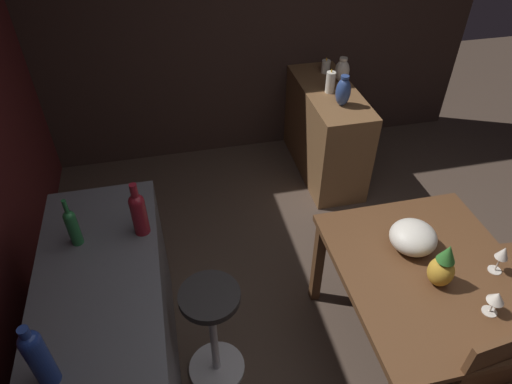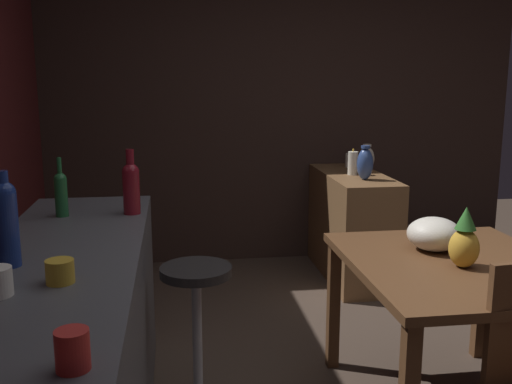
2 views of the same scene
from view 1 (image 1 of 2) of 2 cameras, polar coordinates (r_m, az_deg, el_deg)
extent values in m
plane|color=#47382D|center=(3.06, 14.01, -20.00)|extent=(9.00, 9.00, 0.00)
cube|color=#33231E|center=(4.10, -2.33, 21.53)|extent=(0.10, 4.40, 2.60)
cube|color=#56351E|center=(2.61, 21.15, -9.59)|extent=(1.11, 0.95, 0.04)
cube|color=#56351E|center=(3.00, 7.82, -8.83)|extent=(0.06, 0.06, 0.70)
cube|color=#56351E|center=(3.34, 21.73, -5.89)|extent=(0.06, 0.06, 0.70)
cube|color=brown|center=(4.13, 8.75, 7.50)|extent=(1.10, 0.44, 0.82)
cube|color=#56351E|center=(2.44, 27.69, -18.98)|extent=(0.07, 0.38, 0.48)
cylinder|color=#56351E|center=(3.28, 28.96, -13.48)|extent=(0.04, 0.04, 0.43)
cylinder|color=#56351E|center=(3.43, 26.28, -9.42)|extent=(0.04, 0.04, 0.43)
cylinder|color=#262323|center=(2.37, -5.89, -12.96)|extent=(0.32, 0.32, 0.04)
cylinder|color=silver|center=(2.66, -5.36, -17.60)|extent=(0.04, 0.04, 0.69)
cylinder|color=silver|center=(2.95, -4.94, -21.17)|extent=(0.34, 0.34, 0.03)
cylinder|color=silver|center=(2.53, 27.31, -13.22)|extent=(0.07, 0.07, 0.00)
cylinder|color=silver|center=(2.50, 27.60, -12.62)|extent=(0.01, 0.01, 0.08)
cone|color=silver|center=(2.45, 28.10, -11.60)|extent=(0.08, 0.08, 0.06)
cylinder|color=silver|center=(2.73, 27.83, -8.69)|extent=(0.07, 0.07, 0.00)
cylinder|color=silver|center=(2.70, 28.15, -7.97)|extent=(0.01, 0.01, 0.10)
cone|color=silver|center=(2.64, 28.72, -6.70)|extent=(0.07, 0.07, 0.07)
ellipsoid|color=gold|center=(2.49, 22.25, -9.25)|extent=(0.13, 0.13, 0.17)
cone|color=#2D6B28|center=(2.39, 23.04, -7.11)|extent=(0.09, 0.09, 0.10)
ellipsoid|color=beige|center=(2.62, 19.17, -5.40)|extent=(0.26, 0.26, 0.16)
cylinder|color=navy|center=(1.96, -25.48, -18.70)|extent=(0.08, 0.08, 0.26)
sphere|color=navy|center=(1.86, -26.64, -16.51)|extent=(0.08, 0.08, 0.08)
cylinder|color=navy|center=(1.82, -27.12, -15.59)|extent=(0.04, 0.04, 0.05)
cylinder|color=maroon|center=(2.40, -14.44, -3.05)|extent=(0.08, 0.08, 0.21)
sphere|color=maroon|center=(2.33, -14.85, -1.19)|extent=(0.08, 0.08, 0.08)
cylinder|color=maroon|center=(2.29, -15.12, 0.07)|extent=(0.04, 0.04, 0.08)
cylinder|color=#1E592D|center=(2.45, -21.97, -4.43)|extent=(0.06, 0.06, 0.18)
sphere|color=#1E592D|center=(2.40, -22.49, -2.87)|extent=(0.06, 0.06, 0.06)
cylinder|color=#1E592D|center=(2.36, -22.86, -1.78)|extent=(0.02, 0.02, 0.09)
cylinder|color=white|center=(4.20, 8.79, 15.34)|extent=(0.08, 0.08, 0.11)
ellipsoid|color=yellow|center=(4.17, 8.88, 16.19)|extent=(0.01, 0.01, 0.03)
cylinder|color=white|center=(3.85, 9.35, 13.48)|extent=(0.07, 0.07, 0.18)
ellipsoid|color=yellow|center=(3.81, 9.51, 14.82)|extent=(0.01, 0.01, 0.03)
ellipsoid|color=beige|center=(4.05, 10.79, 14.77)|extent=(0.12, 0.12, 0.19)
cylinder|color=beige|center=(4.00, 10.98, 16.14)|extent=(0.07, 0.07, 0.02)
ellipsoid|color=#334C8C|center=(3.66, 10.91, 12.28)|extent=(0.12, 0.12, 0.23)
cylinder|color=#334C8C|center=(3.61, 11.16, 14.02)|extent=(0.06, 0.06, 0.02)
camera|label=2|loc=(1.45, 114.52, -80.26)|focal=40.74mm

